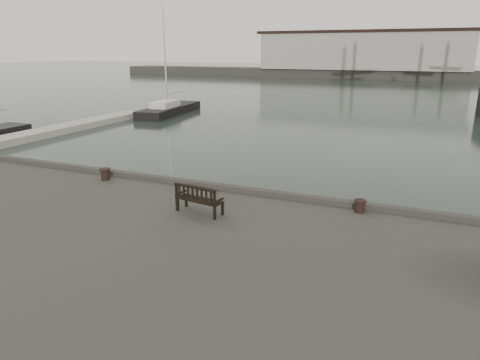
{
  "coord_description": "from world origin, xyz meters",
  "views": [
    {
      "loc": [
        6.08,
        -12.91,
        6.19
      ],
      "look_at": [
        0.83,
        -0.5,
        2.1
      ],
      "focal_mm": 32.0,
      "sensor_mm": 36.0,
      "label": 1
    }
  ],
  "objects_px": {
    "bench": "(199,204)",
    "bollard_right": "(360,206)",
    "yacht_d": "(170,112)",
    "bollard_left": "(105,174)"
  },
  "relations": [
    {
      "from": "bollard_left",
      "to": "yacht_d",
      "type": "distance_m",
      "value": 28.5
    },
    {
      "from": "bollard_right",
      "to": "yacht_d",
      "type": "bearing_deg",
      "value": 131.61
    },
    {
      "from": "bench",
      "to": "bollard_right",
      "type": "relative_size",
      "value": 4.03
    },
    {
      "from": "bench",
      "to": "bollard_left",
      "type": "xyz_separation_m",
      "value": [
        -4.87,
        1.68,
        -0.06
      ]
    },
    {
      "from": "bench",
      "to": "bollard_right",
      "type": "bearing_deg",
      "value": 32.57
    },
    {
      "from": "yacht_d",
      "to": "bollard_left",
      "type": "bearing_deg",
      "value": -68.83
    },
    {
      "from": "bollard_right",
      "to": "yacht_d",
      "type": "height_order",
      "value": "yacht_d"
    },
    {
      "from": "bollard_left",
      "to": "yacht_d",
      "type": "xyz_separation_m",
      "value": [
        -13.02,
        25.31,
        -1.54
      ]
    },
    {
      "from": "yacht_d",
      "to": "bench",
      "type": "bearing_deg",
      "value": -62.53
    },
    {
      "from": "bollard_right",
      "to": "yacht_d",
      "type": "relative_size",
      "value": 0.03
    }
  ]
}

